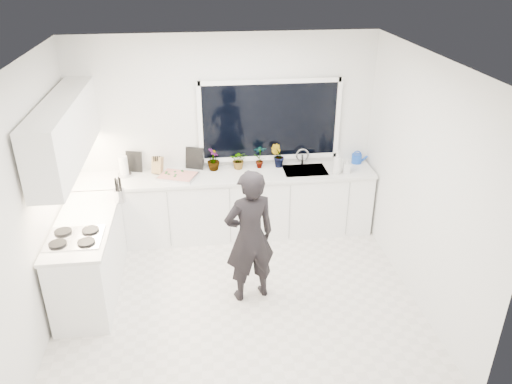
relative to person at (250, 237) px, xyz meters
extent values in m
cube|color=beige|center=(-0.14, -0.03, -0.80)|extent=(4.00, 3.50, 0.02)
cube|color=white|center=(-0.14, 1.73, 0.56)|extent=(4.00, 0.02, 2.70)
cube|color=white|center=(-2.15, -0.03, 0.56)|extent=(0.02, 3.50, 2.70)
cube|color=white|center=(1.87, -0.03, 0.56)|extent=(0.02, 3.50, 2.70)
cube|color=white|center=(-0.14, -0.03, 1.92)|extent=(4.00, 3.50, 0.02)
cube|color=black|center=(0.46, 1.69, 0.76)|extent=(1.80, 0.02, 1.00)
cube|color=white|center=(-0.14, 1.42, -0.35)|extent=(3.92, 0.58, 0.88)
cube|color=white|center=(-1.81, 0.32, -0.35)|extent=(0.58, 1.60, 0.88)
cube|color=silver|center=(-0.14, 1.41, 0.11)|extent=(3.94, 0.62, 0.04)
cube|color=silver|center=(-1.81, 0.32, 0.11)|extent=(0.62, 1.60, 0.04)
cube|color=white|center=(-1.93, 0.67, 1.06)|extent=(0.34, 2.10, 0.70)
cube|color=silver|center=(0.91, 1.42, 0.08)|extent=(0.58, 0.42, 0.14)
cylinder|color=silver|center=(0.91, 1.62, 0.24)|extent=(0.03, 0.03, 0.22)
cube|color=black|center=(-1.83, -0.03, 0.14)|extent=(0.56, 0.48, 0.03)
imported|color=black|center=(0.00, 0.00, 0.00)|extent=(0.66, 0.51, 1.58)
cube|color=silver|center=(-0.80, 1.39, 0.14)|extent=(0.58, 0.51, 0.03)
cube|color=#C7421A|center=(-0.80, 1.39, 0.16)|extent=(0.53, 0.46, 0.01)
cylinder|color=#1240AD|center=(1.68, 1.58, 0.19)|extent=(0.18, 0.18, 0.13)
cylinder|color=white|center=(-1.49, 1.52, 0.26)|extent=(0.14, 0.14, 0.26)
cube|color=#9F7F4A|center=(-1.06, 1.56, 0.24)|extent=(0.16, 0.14, 0.22)
cylinder|color=#A8A8AD|center=(-1.46, 0.77, 0.21)|extent=(0.14, 0.14, 0.16)
cube|color=black|center=(-1.37, 1.66, 0.27)|extent=(0.22, 0.08, 0.28)
cube|color=black|center=(-0.57, 1.66, 0.28)|extent=(0.24, 0.11, 0.30)
imported|color=#26662D|center=(-0.32, 1.58, 0.28)|extent=(0.18, 0.18, 0.30)
imported|color=#26662D|center=(0.03, 1.58, 0.26)|extent=(0.27, 0.24, 0.26)
imported|color=#26662D|center=(0.31, 1.58, 0.29)|extent=(0.18, 0.12, 0.33)
imported|color=#26662D|center=(0.56, 1.58, 0.29)|extent=(0.20, 0.17, 0.32)
imported|color=#D8BF66|center=(1.31, 1.27, 0.28)|extent=(0.14, 0.15, 0.31)
imported|color=#D8BF66|center=(1.44, 1.27, 0.23)|extent=(0.11, 0.10, 0.20)
camera|label=1|loc=(-0.49, -4.64, 2.85)|focal=35.00mm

